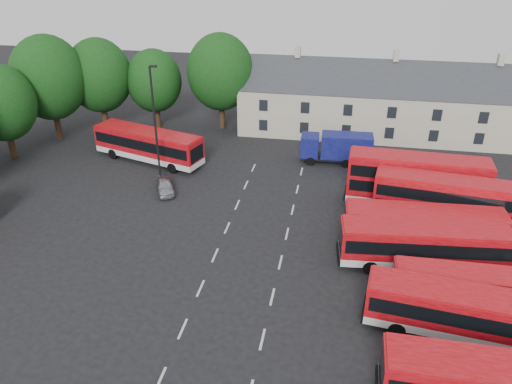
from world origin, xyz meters
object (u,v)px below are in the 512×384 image
at_px(silver_car, 165,186).
at_px(lamppost, 155,121).
at_px(bus_dd_south, 443,200).
at_px(box_truck, 337,147).

height_order(silver_car, lamppost, lamppost).
bearing_deg(lamppost, bus_dd_south, -10.24).
xyz_separation_m(silver_car, lamppost, (-1.42, 2.71, 5.35)).
distance_m(box_truck, lamppost, 18.82).
height_order(box_truck, lamppost, lamppost).
distance_m(bus_dd_south, lamppost, 26.43).
xyz_separation_m(box_truck, lamppost, (-17.01, -6.89, 4.18)).
bearing_deg(lamppost, silver_car, -62.30).
height_order(bus_dd_south, box_truck, bus_dd_south).
distance_m(bus_dd_south, silver_car, 24.51).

